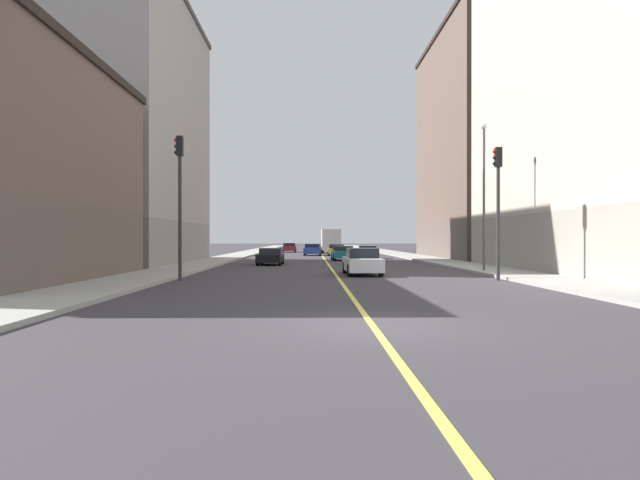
# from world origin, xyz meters

# --- Properties ---
(ground_plane) EXTENTS (400.00, 400.00, 0.00)m
(ground_plane) POSITION_xyz_m (0.00, 0.00, 0.00)
(ground_plane) COLOR #383439
(ground_plane) RESTS_ON ground
(sidewalk_left) EXTENTS (3.21, 168.00, 0.15)m
(sidewalk_left) POSITION_xyz_m (9.29, 49.00, 0.07)
(sidewalk_left) COLOR #9E9B93
(sidewalk_left) RESTS_ON ground
(sidewalk_right) EXTENTS (3.21, 168.00, 0.15)m
(sidewalk_right) POSITION_xyz_m (-9.29, 49.00, 0.07)
(sidewalk_right) COLOR #9E9B93
(sidewalk_right) RESTS_ON ground
(lane_center_stripe) EXTENTS (0.16, 154.00, 0.01)m
(lane_center_stripe) POSITION_xyz_m (0.00, 49.00, 0.01)
(lane_center_stripe) COLOR #E5D14C
(lane_center_stripe) RESTS_ON ground
(building_left_near) EXTENTS (8.86, 23.86, 22.28)m
(building_left_near) POSITION_xyz_m (15.17, 18.02, 11.15)
(building_left_near) COLOR #9D9688
(building_left_near) RESTS_ON ground
(building_left_mid) EXTENTS (8.86, 20.82, 21.77)m
(building_left_mid) POSITION_xyz_m (15.17, 41.32, 10.90)
(building_left_mid) COLOR brown
(building_left_mid) RESTS_ON ground
(building_right_midblock) EXTENTS (8.86, 20.41, 20.29)m
(building_right_midblock) POSITION_xyz_m (-15.17, 30.94, 10.15)
(building_right_midblock) COLOR gray
(building_right_midblock) RESTS_ON ground
(traffic_light_left_near) EXTENTS (0.40, 0.32, 6.12)m
(traffic_light_left_near) POSITION_xyz_m (7.27, 13.15, 3.95)
(traffic_light_left_near) COLOR #2D2D2D
(traffic_light_left_near) RESTS_ON ground
(traffic_light_right_near) EXTENTS (0.40, 0.32, 6.58)m
(traffic_light_right_near) POSITION_xyz_m (-7.30, 13.15, 4.22)
(traffic_light_right_near) COLOR #2D2D2D
(traffic_light_right_near) RESTS_ON ground
(street_lamp_left_near) EXTENTS (0.36, 0.36, 8.19)m
(street_lamp_left_near) POSITION_xyz_m (8.28, 18.44, 5.03)
(street_lamp_left_near) COLOR #4C4C51
(street_lamp_left_near) RESTS_ON ground
(car_yellow) EXTENTS (2.03, 4.04, 1.26)m
(car_yellow) POSITION_xyz_m (1.65, 50.96, 0.61)
(car_yellow) COLOR gold
(car_yellow) RESTS_ON ground
(car_maroon) EXTENTS (2.07, 4.49, 1.29)m
(car_maroon) POSITION_xyz_m (-4.23, 65.88, 0.64)
(car_maroon) COLOR maroon
(car_maroon) RESTS_ON ground
(car_teal) EXTENTS (2.01, 4.60, 1.26)m
(car_teal) POSITION_xyz_m (1.56, 37.08, 0.64)
(car_teal) COLOR #196670
(car_teal) RESTS_ON ground
(car_blue) EXTENTS (2.08, 4.14, 1.31)m
(car_blue) POSITION_xyz_m (-1.03, 50.97, 0.66)
(car_blue) COLOR #23389E
(car_blue) RESTS_ON ground
(car_white) EXTENTS (1.90, 4.44, 1.42)m
(car_white) POSITION_xyz_m (1.40, 17.23, 0.67)
(car_white) COLOR white
(car_white) RESTS_ON ground
(car_silver) EXTENTS (2.01, 4.19, 1.23)m
(car_silver) POSITION_xyz_m (4.14, 40.91, 0.62)
(car_silver) COLOR silver
(car_silver) RESTS_ON ground
(car_black) EXTENTS (1.86, 4.27, 1.22)m
(car_black) POSITION_xyz_m (-4.25, 28.63, 0.60)
(car_black) COLOR black
(car_black) RESTS_ON ground
(box_truck) EXTENTS (2.49, 7.13, 3.09)m
(box_truck) POSITION_xyz_m (1.36, 60.44, 1.64)
(box_truck) COLOR maroon
(box_truck) RESTS_ON ground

